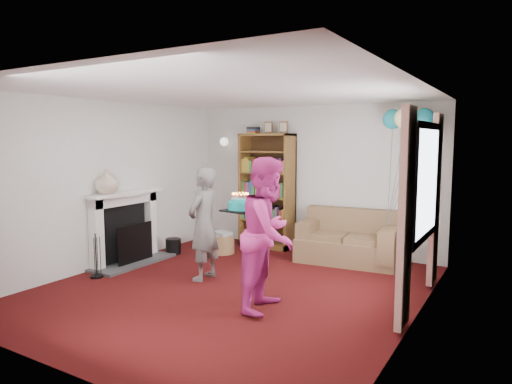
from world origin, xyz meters
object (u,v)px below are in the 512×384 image
Objects in this scene: sofa at (349,242)px; person_magenta at (269,234)px; person_striped at (204,224)px; bookcase at (268,192)px; birthday_cake at (240,206)px.

sofa is 0.89× the size of person_magenta.
person_striped is at bearing 61.27° from person_magenta.
bookcase is at bearing 166.39° from sofa.
bookcase is 1.77m from sofa.
bookcase reaches higher than birthday_cake.
bookcase is 1.45× the size of person_striped.
sofa is 1.00× the size of person_striped.
person_magenta is at bearing 65.76° from person_striped.
bookcase reaches higher than person_magenta.
bookcase is 2.64m from birthday_cake.
birthday_cake is (0.78, -0.28, 0.35)m from person_striped.
person_striped is 0.89× the size of person_magenta.
bookcase is 2.18m from person_striped.
sofa is 2.43m from birthday_cake.
bookcase is at bearing -177.64° from person_striped.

